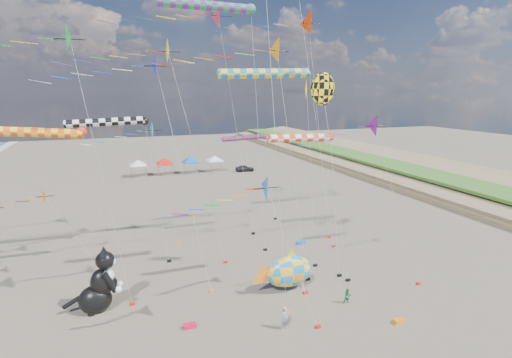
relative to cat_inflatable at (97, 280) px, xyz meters
The scene contains 28 objects.
delta_kite_1 23.49m from the cat_inflatable, 14.10° to the right, with size 10.08×1.77×14.58m.
delta_kite_2 28.85m from the cat_inflatable, 20.11° to the left, with size 12.92×2.66×23.94m.
delta_kite_3 18.72m from the cat_inflatable, 34.14° to the left, with size 11.49×2.32×20.56m.
delta_kite_4 16.75m from the cat_inflatable, behind, with size 11.52×2.10×20.51m.
delta_kite_5 19.83m from the cat_inflatable, ahead, with size 12.47×2.06×20.03m.
delta_kite_7 15.57m from the cat_inflatable, 66.17° to the left, with size 8.46×2.09×13.39m.
delta_kite_8 14.72m from the cat_inflatable, 37.44° to the right, with size 9.18×1.97×11.11m.
delta_kite_9 15.55m from the cat_inflatable, ahead, with size 11.11×1.85×18.88m.
delta_kite_10 10.89m from the cat_inflatable, 125.28° to the left, with size 10.29×1.64×7.85m.
delta_kite_11 27.10m from the cat_inflatable, 41.24° to the left, with size 14.12×3.26×25.32m.
windsock_0 24.34m from the cat_inflatable, 42.19° to the left, with size 7.00×0.65×10.99m.
windsock_1 14.18m from the cat_inflatable, 114.57° to the left, with size 9.63×0.87×13.10m.
windsock_2 20.55m from the cat_inflatable, ahead, with size 9.19×0.82×17.89m.
windsock_3 18.91m from the cat_inflatable, ahead, with size 7.11×0.67×12.83m.
windsock_4 24.15m from the cat_inflatable, 30.76° to the left, with size 10.00×0.90×23.72m.
windsock_5 13.08m from the cat_inflatable, 75.58° to the left, with size 8.14×0.70×13.86m.
angelfish_kite 22.53m from the cat_inflatable, ahead, with size 3.74×3.02×17.58m.
cat_inflatable is the anchor object (origin of this frame).
fish_inflatable 14.74m from the cat_inflatable, ahead, with size 5.30×1.95×3.74m.
person_adult 14.03m from the cat_inflatable, 30.39° to the right, with size 0.61×0.40×1.67m, color gray.
child_green 18.93m from the cat_inflatable, 17.36° to the right, with size 0.59×0.46×1.22m, color #167334.
child_blue 14.81m from the cat_inflatable, ahead, with size 0.57×0.24×0.97m, color #2D22AE.
kite_bag_0 22.12m from the cat_inflatable, 24.71° to the right, with size 0.90×0.44×0.30m, color orange.
kite_bag_1 7.85m from the cat_inflatable, 38.32° to the right, with size 0.90×0.44×0.30m, color red.
kite_bag_2 15.39m from the cat_inflatable, ahead, with size 0.90×0.44×0.30m, color black.
kite_bag_3 21.30m from the cat_inflatable, 18.39° to the left, with size 0.90×0.44×0.30m, color blue.
tent_row 50.28m from the cat_inflatable, 73.98° to the left, with size 19.20×4.20×3.80m.
parked_car 53.69m from the cat_inflatable, 59.67° to the left, with size 1.54×3.83×1.30m, color #26262D.
Camera 1 is at (-10.75, -17.87, 16.11)m, focal length 28.00 mm.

